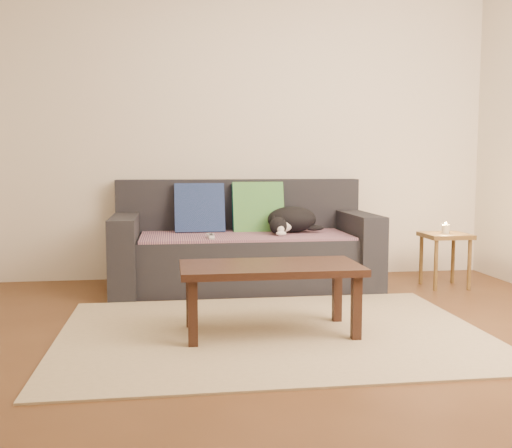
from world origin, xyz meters
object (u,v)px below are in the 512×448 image
sofa (244,249)px  cat (291,220)px  side_table (445,243)px  wii_remote_a (210,236)px  coffee_table (270,273)px  wii_remote_b (212,236)px

sofa → cat: (0.39, -0.03, 0.23)m
cat → side_table: size_ratio=1.13×
wii_remote_a → side_table: 1.92m
side_table → coffee_table: size_ratio=0.42×
coffee_table → cat: bearing=73.9°
cat → coffee_table: 1.47m
wii_remote_b → coffee_table: bearing=-162.5°
wii_remote_b → side_table: 1.91m
coffee_table → side_table: bearing=35.2°
sofa → wii_remote_b: size_ratio=14.00×
cat → wii_remote_b: bearing=-170.8°
wii_remote_a → coffee_table: 1.17m
cat → wii_remote_b: 0.74m
sofa → coffee_table: (-0.02, -1.43, 0.06)m
wii_remote_b → side_table: bearing=-84.6°
sofa → cat: bearing=-4.2°
wii_remote_b → coffee_table: wii_remote_b is taller
sofa → coffee_table: sofa is taller
wii_remote_a → wii_remote_b: (0.01, -0.02, 0.00)m
wii_remote_a → cat: bearing=-76.2°
side_table → cat: bearing=168.6°
wii_remote_a → side_table: (1.92, 0.03, -0.09)m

